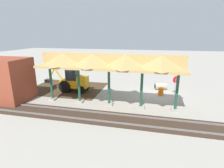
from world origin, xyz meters
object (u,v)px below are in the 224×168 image
at_px(concrete_pipe, 161,86).
at_px(stop_sign, 176,82).
at_px(backhoe, 73,81).
at_px(traffic_barrel, 161,92).
at_px(brick_utility_building, 6,80).

bearing_deg(concrete_pipe, stop_sign, 130.77).
height_order(backhoe, traffic_barrel, backhoe).
bearing_deg(brick_utility_building, backhoe, -141.93).
bearing_deg(stop_sign, traffic_barrel, 21.85).
relative_size(concrete_pipe, traffic_barrel, 1.73).
bearing_deg(backhoe, stop_sign, -173.21).
bearing_deg(backhoe, concrete_pipe, -163.14).
distance_m(concrete_pipe, traffic_barrel, 2.30).
xyz_separation_m(stop_sign, traffic_barrel, (1.51, 0.61, -1.08)).
distance_m(backhoe, concrete_pipe, 10.63).
relative_size(concrete_pipe, brick_utility_building, 0.35).
height_order(brick_utility_building, traffic_barrel, brick_utility_building).
height_order(concrete_pipe, traffic_barrel, traffic_barrel).
height_order(stop_sign, concrete_pipe, stop_sign).
bearing_deg(concrete_pipe, brick_utility_building, 25.10).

